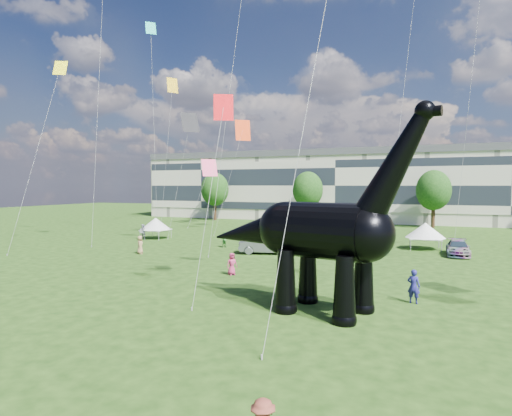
% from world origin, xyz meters
% --- Properties ---
extents(ground, '(220.00, 220.00, 0.00)m').
position_xyz_m(ground, '(0.00, 0.00, 0.00)').
color(ground, '#16330C').
rests_on(ground, ground).
extents(terrace_row, '(78.00, 11.00, 12.00)m').
position_xyz_m(terrace_row, '(-8.00, 62.00, 6.00)').
color(terrace_row, beige).
rests_on(terrace_row, ground).
extents(tree_far_left, '(5.20, 5.20, 9.44)m').
position_xyz_m(tree_far_left, '(-30.00, 53.00, 6.29)').
color(tree_far_left, '#382314').
rests_on(tree_far_left, ground).
extents(tree_mid_left, '(5.20, 5.20, 9.44)m').
position_xyz_m(tree_mid_left, '(-12.00, 53.00, 6.29)').
color(tree_mid_left, '#382314').
rests_on(tree_mid_left, ground).
extents(tree_mid_right, '(5.20, 5.20, 9.44)m').
position_xyz_m(tree_mid_right, '(8.00, 53.00, 6.29)').
color(tree_mid_right, '#382314').
rests_on(tree_mid_right, ground).
extents(dinosaur_sculpture, '(13.01, 4.94, 10.61)m').
position_xyz_m(dinosaur_sculpture, '(2.33, 3.21, 4.01)').
color(dinosaur_sculpture, black).
rests_on(dinosaur_sculpture, ground).
extents(car_silver, '(3.63, 4.87, 1.54)m').
position_xyz_m(car_silver, '(-8.55, 21.81, 0.77)').
color(car_silver, '#ADAEB2').
rests_on(car_silver, ground).
extents(car_grey, '(5.24, 3.23, 1.63)m').
position_xyz_m(car_grey, '(-6.80, 19.46, 0.82)').
color(car_grey, slate).
rests_on(car_grey, ground).
extents(car_white, '(5.06, 2.38, 1.40)m').
position_xyz_m(car_white, '(-1.04, 27.64, 0.70)').
color(car_white, silver).
rests_on(car_white, ground).
extents(car_dark, '(1.99, 4.87, 1.41)m').
position_xyz_m(car_dark, '(10.17, 25.27, 0.71)').
color(car_dark, '#595960').
rests_on(car_dark, ground).
extents(gazebo_near, '(4.18, 4.18, 2.71)m').
position_xyz_m(gazebo_near, '(7.27, 28.42, 1.91)').
color(gazebo_near, white).
rests_on(gazebo_near, ground).
extents(gazebo_left, '(3.78, 3.78, 2.57)m').
position_xyz_m(gazebo_left, '(-23.46, 25.23, 1.80)').
color(gazebo_left, silver).
rests_on(gazebo_left, ground).
extents(visitors, '(44.65, 45.91, 1.89)m').
position_xyz_m(visitors, '(-7.25, 15.30, 0.86)').
color(visitors, '#AC2B57').
rests_on(visitors, ground).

